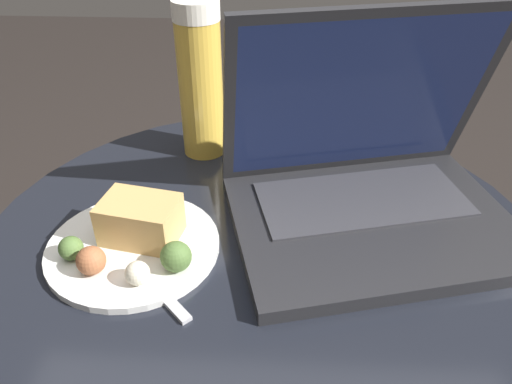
{
  "coord_description": "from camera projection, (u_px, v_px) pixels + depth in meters",
  "views": [
    {
      "loc": [
        0.02,
        -0.47,
        0.96
      ],
      "look_at": [
        -0.01,
        -0.0,
        0.64
      ],
      "focal_mm": 35.0,
      "sensor_mm": 36.0,
      "label": 1
    }
  ],
  "objects": [
    {
      "name": "snack_plate",
      "position": [
        135.0,
        239.0,
        0.59
      ],
      "size": [
        0.21,
        0.21,
        0.06
      ],
      "color": "silver",
      "rests_on": "table"
    },
    {
      "name": "laptop",
      "position": [
        368.0,
        180.0,
        0.63
      ],
      "size": [
        0.4,
        0.33,
        0.26
      ],
      "color": "#232326",
      "rests_on": "table"
    },
    {
      "name": "fork",
      "position": [
        140.0,
        270.0,
        0.57
      ],
      "size": [
        0.13,
        0.13,
        0.0
      ],
      "color": "#B2B2B7",
      "rests_on": "table"
    },
    {
      "name": "beer_glass",
      "position": [
        200.0,
        81.0,
        0.73
      ],
      "size": [
        0.07,
        0.07,
        0.23
      ],
      "color": "gold",
      "rests_on": "table"
    },
    {
      "name": "table",
      "position": [
        261.0,
        319.0,
        0.7
      ],
      "size": [
        0.7,
        0.7,
        0.57
      ],
      "color": "black",
      "rests_on": "ground_plane"
    }
  ]
}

